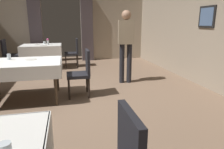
# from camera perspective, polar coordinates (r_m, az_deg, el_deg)

# --- Properties ---
(ground) EXTENTS (10.08, 10.08, 0.00)m
(ground) POSITION_cam_1_polar(r_m,az_deg,el_deg) (4.06, -13.37, -6.81)
(ground) COLOR #7A604C
(wall_right) EXTENTS (0.16, 8.40, 3.00)m
(wall_right) POSITION_cam_1_polar(r_m,az_deg,el_deg) (4.90, 27.34, 13.58)
(wall_right) COLOR gray
(wall_right) RESTS_ON ground
(wall_back) EXTENTS (6.40, 0.27, 3.00)m
(wall_back) POSITION_cam_1_polar(r_m,az_deg,el_deg) (7.97, -14.02, 14.60)
(wall_back) COLOR gray
(wall_back) RESTS_ON ground
(dining_table_mid) EXTENTS (1.43, 1.05, 0.75)m
(dining_table_mid) POSITION_cam_1_polar(r_m,az_deg,el_deg) (4.10, -24.02, 2.27)
(dining_table_mid) COLOR #4C3D2D
(dining_table_mid) RESTS_ON ground
(dining_table_far) EXTENTS (1.24, 0.95, 0.75)m
(dining_table_far) POSITION_cam_1_polar(r_m,az_deg,el_deg) (6.90, -19.22, 6.99)
(dining_table_far) COLOR #4C3D2D
(dining_table_far) RESTS_ON ground
(chair_mid_right) EXTENTS (0.44, 0.44, 0.93)m
(chair_mid_right) POSITION_cam_1_polar(r_m,az_deg,el_deg) (4.05, -8.46, 1.04)
(chair_mid_right) COLOR black
(chair_mid_right) RESTS_ON ground
(chair_far_right) EXTENTS (0.45, 0.44, 0.93)m
(chair_far_right) POSITION_cam_1_polar(r_m,az_deg,el_deg) (6.89, -10.77, 6.51)
(chair_far_right) COLOR black
(chair_far_right) RESTS_ON ground
(chair_far_left) EXTENTS (0.44, 0.44, 0.93)m
(chair_far_left) POSITION_cam_1_polar(r_m,az_deg,el_deg) (7.14, -27.15, 5.44)
(chair_far_left) COLOR black
(chair_far_left) RESTS_ON ground
(glass_mid_a) EXTENTS (0.07, 0.07, 0.12)m
(glass_mid_a) POSITION_cam_1_polar(r_m,az_deg,el_deg) (4.35, -27.08, 4.47)
(glass_mid_a) COLOR silver
(glass_mid_a) RESTS_ON dining_table_mid
(plate_mid_b) EXTENTS (0.21, 0.21, 0.01)m
(plate_mid_b) POSITION_cam_1_polar(r_m,az_deg,el_deg) (4.20, -21.91, 3.99)
(plate_mid_b) COLOR white
(plate_mid_b) RESTS_ON dining_table_mid
(flower_vase_far) EXTENTS (0.07, 0.07, 0.20)m
(flower_vase_far) POSITION_cam_1_polar(r_m,az_deg,el_deg) (6.88, -17.66, 8.95)
(flower_vase_far) COLOR silver
(flower_vase_far) RESTS_ON dining_table_far
(plate_far_b) EXTENTS (0.23, 0.23, 0.01)m
(plate_far_b) POSITION_cam_1_polar(r_m,az_deg,el_deg) (6.67, -18.81, 7.82)
(plate_far_b) COLOR white
(plate_far_b) RESTS_ON dining_table_far
(plate_far_c) EXTENTS (0.19, 0.19, 0.01)m
(plate_far_c) POSITION_cam_1_polar(r_m,az_deg,el_deg) (6.95, -20.48, 7.93)
(plate_far_c) COLOR white
(plate_far_c) RESTS_ON dining_table_far
(glass_far_d) EXTENTS (0.08, 0.08, 0.09)m
(glass_far_d) POSITION_cam_1_polar(r_m,az_deg,el_deg) (7.13, -18.52, 8.54)
(glass_far_d) COLOR silver
(glass_far_d) RESTS_ON dining_table_far
(person_diner_standing_aside) EXTENTS (0.39, 0.27, 1.72)m
(person_diner_standing_aside) POSITION_cam_1_polar(r_m,az_deg,el_deg) (4.84, 3.96, 9.47)
(person_diner_standing_aside) COLOR black
(person_diner_standing_aside) RESTS_ON ground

